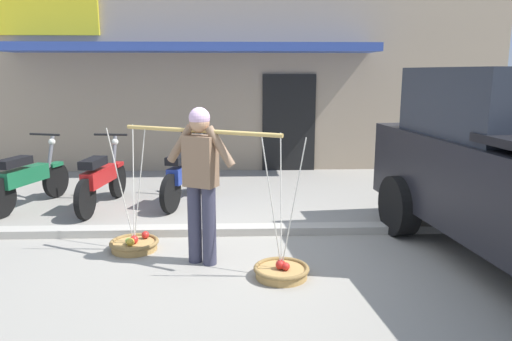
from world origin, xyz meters
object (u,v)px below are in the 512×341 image
object	(u,v)px
fruit_basket_right_side	(134,244)
motorcycle_nearest_shop	(27,179)
fruit_basket_left_side	(281,270)
motorcycle_second_in_row	(101,179)
fruit_vendor	(201,175)
motorcycle_third_in_row	(186,175)

from	to	relation	value
fruit_basket_right_side	motorcycle_nearest_shop	size ratio (longest dim) A/B	0.82
fruit_basket_left_side	fruit_basket_right_side	size ratio (longest dim) A/B	1.00
fruit_basket_right_side	motorcycle_second_in_row	world-z (taller)	fruit_basket_right_side
fruit_basket_left_side	motorcycle_second_in_row	xyz separation A→B (m)	(-2.51, 2.67, 0.38)
fruit_vendor	motorcycle_third_in_row	distance (m)	2.60
motorcycle_nearest_shop	motorcycle_third_in_row	world-z (taller)	same
motorcycle_nearest_shop	motorcycle_second_in_row	size ratio (longest dim) A/B	0.97
motorcycle_second_in_row	fruit_basket_right_side	bearing A→B (deg)	-64.99
motorcycle_second_in_row	motorcycle_third_in_row	world-z (taller)	same
fruit_basket_left_side	motorcycle_third_in_row	xyz separation A→B (m)	(-1.25, 2.93, 0.38)
fruit_basket_left_side	motorcycle_third_in_row	bearing A→B (deg)	113.06
motorcycle_third_in_row	fruit_basket_right_side	bearing A→B (deg)	-101.00
motorcycle_second_in_row	fruit_basket_left_side	bearing A→B (deg)	-46.81
fruit_vendor	fruit_basket_left_side	size ratio (longest dim) A/B	1.17
motorcycle_nearest_shop	fruit_vendor	bearing A→B (deg)	-39.59
fruit_basket_left_side	fruit_basket_right_side	bearing A→B (deg)	153.06
fruit_basket_left_side	fruit_basket_right_side	world-z (taller)	same
fruit_basket_right_side	motorcycle_third_in_row	distance (m)	2.16
fruit_basket_left_side	motorcycle_nearest_shop	world-z (taller)	fruit_basket_left_side
fruit_basket_left_side	motorcycle_second_in_row	distance (m)	3.68
motorcycle_third_in_row	motorcycle_second_in_row	bearing A→B (deg)	-168.41
fruit_vendor	motorcycle_third_in_row	size ratio (longest dim) A/B	0.97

